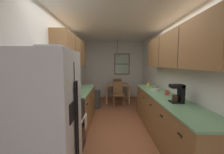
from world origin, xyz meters
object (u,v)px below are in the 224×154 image
object	(u,v)px
trash_bin	(96,99)
mug_spare	(167,93)
dining_chair_far	(118,87)
dining_chair_near	(118,93)
refrigerator	(47,122)
fruit_bowl	(155,89)
stove_range	(64,127)
coffee_maker	(178,93)
storage_canister	(72,91)
dining_table	(117,87)
mug_by_coffeemaker	(148,85)
microwave_over_range	(55,57)

from	to	relation	value
trash_bin	mug_spare	distance (m)	2.68
mug_spare	dining_chair_far	bearing A→B (deg)	104.89
dining_chair_near	refrigerator	bearing A→B (deg)	-107.24
refrigerator	mug_spare	distance (m)	2.42
dining_chair_near	dining_chair_far	size ratio (longest dim) A/B	1.00
dining_chair_near	fruit_bowl	distance (m)	1.85
stove_range	coffee_maker	size ratio (longest dim) A/B	3.42
stove_range	storage_canister	bearing A→B (deg)	90.53
dining_chair_near	dining_chair_far	bearing A→B (deg)	88.18
dining_table	mug_by_coffeemaker	size ratio (longest dim) A/B	7.96
dining_chair_near	coffee_maker	xyz separation A→B (m)	(0.90, -2.71, 0.57)
mug_by_coffeemaker	fruit_bowl	world-z (taller)	fruit_bowl
coffee_maker	fruit_bowl	xyz separation A→B (m)	(-0.07, 1.12, -0.13)
dining_table	storage_canister	size ratio (longest dim) A/B	5.12
dining_chair_near	coffee_maker	size ratio (longest dim) A/B	2.80
dining_table	dining_chair_far	size ratio (longest dim) A/B	1.04
refrigerator	stove_range	distance (m)	0.82
dining_chair_near	mug_spare	world-z (taller)	mug_spare
trash_bin	mug_spare	world-z (taller)	mug_spare
dining_chair_far	dining_chair_near	bearing A→B (deg)	-91.82
coffee_maker	mug_by_coffeemaker	world-z (taller)	coffee_maker
stove_range	storage_canister	distance (m)	0.80
dining_chair_near	coffee_maker	distance (m)	2.91
dining_table	dining_chair_far	world-z (taller)	dining_chair_far
dining_table	mug_by_coffeemaker	bearing A→B (deg)	-61.58
trash_bin	mug_by_coffeemaker	xyz separation A→B (m)	(1.67, -0.73, 0.63)
refrigerator	trash_bin	size ratio (longest dim) A/B	2.74
microwave_over_range	storage_canister	size ratio (longest dim) A/B	3.17
coffee_maker	dining_chair_near	bearing A→B (deg)	108.45
microwave_over_range	mug_spare	size ratio (longest dim) A/B	4.66
refrigerator	dining_chair_near	bearing A→B (deg)	72.76
coffee_maker	mug_by_coffeemaker	size ratio (longest dim) A/B	2.74
fruit_bowl	trash_bin	bearing A→B (deg)	139.97
dining_table	fruit_bowl	world-z (taller)	fruit_bowl
storage_canister	fruit_bowl	size ratio (longest dim) A/B	0.84
microwave_over_range	mug_spare	bearing A→B (deg)	16.19
fruit_bowl	storage_canister	bearing A→B (deg)	-164.24
microwave_over_range	dining_chair_near	world-z (taller)	microwave_over_range
dining_chair_far	storage_canister	size ratio (longest dim) A/B	4.93
dining_chair_near	mug_spare	size ratio (longest dim) A/B	7.26
coffee_maker	mug_by_coffeemaker	xyz separation A→B (m)	(-0.05, 1.77, -0.12)
microwave_over_range	storage_canister	bearing A→B (deg)	79.87
stove_range	mug_by_coffeemaker	bearing A→B (deg)	42.73
stove_range	dining_chair_near	xyz separation A→B (m)	(1.11, 2.75, 0.03)
refrigerator	coffee_maker	size ratio (longest dim) A/B	5.44
dining_chair_near	mug_by_coffeemaker	xyz separation A→B (m)	(0.85, -0.93, 0.45)
microwave_over_range	mug_by_coffeemaker	world-z (taller)	microwave_over_range
coffee_maker	mug_spare	bearing A→B (deg)	86.27
storage_canister	mug_spare	size ratio (longest dim) A/B	1.47
refrigerator	mug_by_coffeemaker	size ratio (longest dim) A/B	14.88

